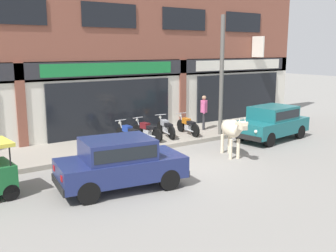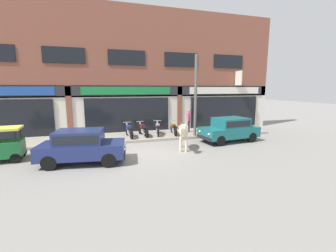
# 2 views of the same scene
# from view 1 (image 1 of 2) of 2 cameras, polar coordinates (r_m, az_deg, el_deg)

# --- Properties ---
(ground_plane) EXTENTS (90.00, 90.00, 0.00)m
(ground_plane) POSITION_cam_1_polar(r_m,az_deg,el_deg) (13.33, 2.10, -5.84)
(ground_plane) COLOR gray
(sidewalk) EXTENTS (19.00, 2.96, 0.17)m
(sidewalk) POSITION_cam_1_polar(r_m,az_deg,el_deg) (16.29, -5.67, -2.43)
(sidewalk) COLOR gray
(sidewalk) RESTS_ON ground
(shop_building) EXTENTS (23.00, 1.40, 8.77)m
(shop_building) POSITION_cam_1_polar(r_m,az_deg,el_deg) (17.39, -8.76, 11.92)
(shop_building) COLOR brown
(shop_building) RESTS_ON ground
(cow) EXTENTS (1.11, 2.03, 1.61)m
(cow) POSITION_cam_1_polar(r_m,az_deg,el_deg) (14.45, 9.21, -0.52)
(cow) COLOR beige
(cow) RESTS_ON ground
(car_0) EXTENTS (3.76, 2.08, 1.46)m
(car_0) POSITION_cam_1_polar(r_m,az_deg,el_deg) (11.10, -7.02, -5.03)
(car_0) COLOR black
(car_0) RESTS_ON ground
(car_1) EXTENTS (3.74, 1.99, 1.46)m
(car_1) POSITION_cam_1_polar(r_m,az_deg,el_deg) (17.58, 14.86, 0.68)
(car_1) COLOR black
(car_1) RESTS_ON ground
(motorcycle_0) EXTENTS (0.52, 1.81, 0.88)m
(motorcycle_0) POSITION_cam_1_polar(r_m,az_deg,el_deg) (15.75, -5.65, -1.15)
(motorcycle_0) COLOR black
(motorcycle_0) RESTS_ON sidewalk
(motorcycle_1) EXTENTS (0.53, 1.81, 0.88)m
(motorcycle_1) POSITION_cam_1_polar(r_m,az_deg,el_deg) (16.31, -3.05, -0.68)
(motorcycle_1) COLOR black
(motorcycle_1) RESTS_ON sidewalk
(motorcycle_2) EXTENTS (0.64, 1.79, 0.88)m
(motorcycle_2) POSITION_cam_1_polar(r_m,az_deg,el_deg) (16.91, -0.32, -0.24)
(motorcycle_2) COLOR black
(motorcycle_2) RESTS_ON sidewalk
(motorcycle_3) EXTENTS (0.54, 1.81, 0.88)m
(motorcycle_3) POSITION_cam_1_polar(r_m,az_deg,el_deg) (17.38, 2.89, 0.06)
(motorcycle_3) COLOR black
(motorcycle_3) RESTS_ON sidewalk
(pedestrian) EXTENTS (0.33, 0.42, 1.60)m
(pedestrian) POSITION_cam_1_polar(r_m,az_deg,el_deg) (18.35, 5.23, 2.51)
(pedestrian) COLOR #2D2D33
(pedestrian) RESTS_ON sidewalk
(utility_pole) EXTENTS (0.18, 0.18, 5.14)m
(utility_pole) POSITION_cam_1_polar(r_m,az_deg,el_deg) (17.24, 7.78, 7.20)
(utility_pole) COLOR #595651
(utility_pole) RESTS_ON sidewalk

